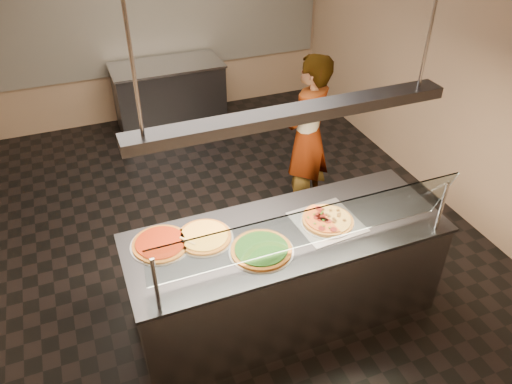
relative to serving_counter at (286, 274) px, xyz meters
name	(u,v)px	position (x,y,z in m)	size (l,w,h in m)	color
ground	(227,228)	(-0.09, 1.31, -0.48)	(5.00, 6.00, 0.02)	black
wall_back	(152,13)	(-0.09, 4.32, 1.03)	(5.00, 0.02, 3.00)	tan
wall_front	(430,363)	(-0.09, -1.70, 1.03)	(5.00, 0.02, 3.00)	tan
wall_right	(445,63)	(2.42, 1.31, 1.03)	(0.02, 6.00, 3.00)	tan
tile_band	(155,28)	(-0.09, 4.29, 0.83)	(4.90, 0.02, 1.20)	silver
serving_counter	(286,274)	(0.00, 0.00, 0.00)	(2.56, 0.94, 0.93)	#B7B7BC
sneeze_guard	(310,228)	(0.00, -0.34, 0.76)	(2.32, 0.18, 0.54)	#B7B7BC
perforated_tray	(327,222)	(0.34, -0.01, 0.47)	(0.53, 0.53, 0.01)	silver
half_pizza_pepperoni	(317,222)	(0.25, -0.01, 0.50)	(0.23, 0.42, 0.05)	brown
half_pizza_sausage	(338,217)	(0.44, -0.01, 0.49)	(0.23, 0.42, 0.04)	brown
pizza_spinach	(261,249)	(-0.28, -0.13, 0.48)	(0.49, 0.49, 0.03)	silver
pizza_cheese	(204,236)	(-0.63, 0.17, 0.48)	(0.45, 0.45, 0.03)	silver
pizza_tomato	(160,243)	(-0.96, 0.21, 0.48)	(0.46, 0.46, 0.03)	silver
pizza_spatula	(195,240)	(-0.71, 0.13, 0.49)	(0.28, 0.18, 0.02)	#B7B7BC
prep_table	(169,96)	(-0.06, 3.86, 0.00)	(1.52, 0.74, 0.93)	#3C3C41
worker	(307,137)	(0.85, 1.37, 0.43)	(0.65, 0.43, 1.79)	#3F3C44
heat_lamp_housing	(293,114)	(0.00, 0.00, 1.48)	(2.30, 0.18, 0.08)	#3C3C41
lamp_rod_left	(131,54)	(-1.00, 0.00, 2.03)	(0.02, 0.02, 1.01)	#B7B7BC
lamp_rod_right	(433,15)	(1.00, 0.00, 2.03)	(0.02, 0.02, 1.01)	#B7B7BC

